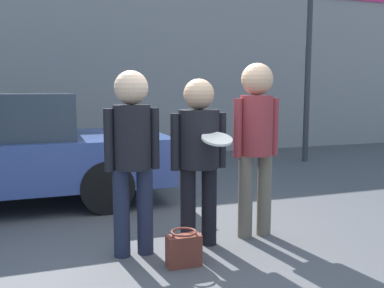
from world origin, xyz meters
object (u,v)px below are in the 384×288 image
(person_left, at_px, (132,147))
(person_right, at_px, (256,134))
(handbag, at_px, (184,249))
(person_middle_with_frisbee, at_px, (199,147))

(person_left, xyz_separation_m, person_right, (1.30, 0.09, 0.07))
(person_left, bearing_deg, handbag, -48.29)
(person_middle_with_frisbee, bearing_deg, handbag, -124.96)
(person_middle_with_frisbee, bearing_deg, person_right, 6.35)
(person_left, height_order, person_right, person_right)
(person_middle_with_frisbee, bearing_deg, person_left, -178.44)
(person_left, relative_size, person_middle_with_frisbee, 1.04)
(person_right, xyz_separation_m, handbag, (-0.94, -0.49, -0.93))
(person_middle_with_frisbee, height_order, handbag, person_middle_with_frisbee)
(person_middle_with_frisbee, relative_size, handbag, 5.16)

